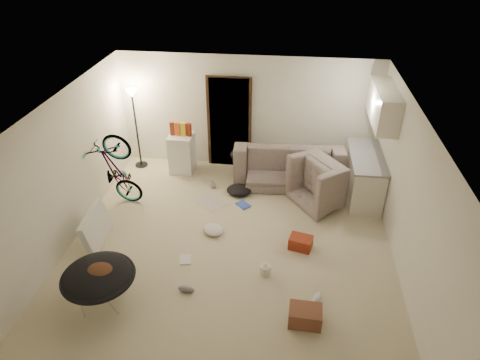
# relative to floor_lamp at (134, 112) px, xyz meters

# --- Properties ---
(floor) EXTENTS (5.50, 6.00, 0.02)m
(floor) POSITION_rel_floor_lamp_xyz_m (2.40, -2.65, -1.32)
(floor) COLOR beige
(floor) RESTS_ON ground
(ceiling) EXTENTS (5.50, 6.00, 0.02)m
(ceiling) POSITION_rel_floor_lamp_xyz_m (2.40, -2.65, 1.20)
(ceiling) COLOR white
(ceiling) RESTS_ON wall_back
(wall_back) EXTENTS (5.50, 0.02, 2.50)m
(wall_back) POSITION_rel_floor_lamp_xyz_m (2.40, 0.36, -0.06)
(wall_back) COLOR white
(wall_back) RESTS_ON floor
(wall_front) EXTENTS (5.50, 0.02, 2.50)m
(wall_front) POSITION_rel_floor_lamp_xyz_m (2.40, -5.66, -0.06)
(wall_front) COLOR white
(wall_front) RESTS_ON floor
(wall_left) EXTENTS (0.02, 6.00, 2.50)m
(wall_left) POSITION_rel_floor_lamp_xyz_m (-0.36, -2.65, -0.06)
(wall_left) COLOR white
(wall_left) RESTS_ON floor
(wall_right) EXTENTS (0.02, 6.00, 2.50)m
(wall_right) POSITION_rel_floor_lamp_xyz_m (5.16, -2.65, -0.06)
(wall_right) COLOR white
(wall_right) RESTS_ON floor
(doorway) EXTENTS (0.85, 0.10, 2.04)m
(doorway) POSITION_rel_floor_lamp_xyz_m (2.00, 0.32, -0.29)
(doorway) COLOR black
(doorway) RESTS_ON floor
(door_trim) EXTENTS (0.97, 0.04, 2.10)m
(door_trim) POSITION_rel_floor_lamp_xyz_m (2.00, 0.29, -0.29)
(door_trim) COLOR #372313
(door_trim) RESTS_ON floor
(floor_lamp) EXTENTS (0.28, 0.28, 1.81)m
(floor_lamp) POSITION_rel_floor_lamp_xyz_m (0.00, 0.00, 0.00)
(floor_lamp) COLOR black
(floor_lamp) RESTS_ON floor
(kitchen_counter) EXTENTS (0.60, 1.50, 0.88)m
(kitchen_counter) POSITION_rel_floor_lamp_xyz_m (4.83, -0.65, -0.87)
(kitchen_counter) COLOR silver
(kitchen_counter) RESTS_ON floor
(counter_top) EXTENTS (0.64, 1.54, 0.04)m
(counter_top) POSITION_rel_floor_lamp_xyz_m (4.83, -0.65, -0.41)
(counter_top) COLOR gray
(counter_top) RESTS_ON kitchen_counter
(kitchen_uppers) EXTENTS (0.38, 1.40, 0.65)m
(kitchen_uppers) POSITION_rel_floor_lamp_xyz_m (4.96, -0.65, 0.64)
(kitchen_uppers) COLOR silver
(kitchen_uppers) RESTS_ON wall_right
(sofa) EXTENTS (2.29, 0.98, 0.66)m
(sofa) POSITION_rel_floor_lamp_xyz_m (3.32, -0.20, -0.98)
(sofa) COLOR #383F37
(sofa) RESTS_ON floor
(armchair) EXTENTS (1.39, 1.42, 0.70)m
(armchair) POSITION_rel_floor_lamp_xyz_m (4.16, -0.87, -0.96)
(armchair) COLOR #383F37
(armchair) RESTS_ON floor
(bicycle) EXTENTS (1.67, 0.84, 0.93)m
(bicycle) POSITION_rel_floor_lamp_xyz_m (0.10, -1.53, -0.88)
(bicycle) COLOR black
(bicycle) RESTS_ON floor
(book_asset) EXTENTS (0.27, 0.24, 0.02)m
(book_asset) POSITION_rel_floor_lamp_xyz_m (0.79, -3.86, -1.30)
(book_asset) COLOR maroon
(book_asset) RESTS_ON floor
(mini_fridge) EXTENTS (0.52, 0.52, 0.86)m
(mini_fridge) POSITION_rel_floor_lamp_xyz_m (1.00, -0.10, -0.88)
(mini_fridge) COLOR white
(mini_fridge) RESTS_ON floor
(snack_box_0) EXTENTS (0.11, 0.09, 0.30)m
(snack_box_0) POSITION_rel_floor_lamp_xyz_m (0.83, -0.10, -0.31)
(snack_box_0) COLOR maroon
(snack_box_0) RESTS_ON mini_fridge
(snack_box_1) EXTENTS (0.11, 0.08, 0.30)m
(snack_box_1) POSITION_rel_floor_lamp_xyz_m (0.95, -0.10, -0.31)
(snack_box_1) COLOR orange
(snack_box_1) RESTS_ON mini_fridge
(snack_box_2) EXTENTS (0.10, 0.08, 0.30)m
(snack_box_2) POSITION_rel_floor_lamp_xyz_m (1.07, -0.10, -0.31)
(snack_box_2) COLOR yellow
(snack_box_2) RESTS_ON mini_fridge
(snack_box_3) EXTENTS (0.12, 0.10, 0.30)m
(snack_box_3) POSITION_rel_floor_lamp_xyz_m (1.19, -0.10, -0.31)
(snack_box_3) COLOR maroon
(snack_box_3) RESTS_ON mini_fridge
(saucer_chair) EXTENTS (1.04, 1.04, 0.74)m
(saucer_chair) POSITION_rel_floor_lamp_xyz_m (0.75, -4.04, -0.87)
(saucer_chair) COLOR silver
(saucer_chair) RESTS_ON floor
(hoodie) EXTENTS (0.52, 0.45, 0.22)m
(hoodie) POSITION_rel_floor_lamp_xyz_m (0.80, -4.07, -0.66)
(hoodie) COLOR #4F2E1B
(hoodie) RESTS_ON saucer_chair
(sofa_drape) EXTENTS (0.62, 0.54, 0.28)m
(sofa_drape) POSITION_rel_floor_lamp_xyz_m (2.37, -0.20, -0.77)
(sofa_drape) COLOR black
(sofa_drape) RESTS_ON sofa
(tv_box) EXTENTS (0.29, 0.93, 0.61)m
(tv_box) POSITION_rel_floor_lamp_xyz_m (0.10, -2.70, -1.01)
(tv_box) COLOR silver
(tv_box) RESTS_ON floor
(drink_case_a) EXTENTS (0.47, 0.34, 0.26)m
(drink_case_a) POSITION_rel_floor_lamp_xyz_m (3.67, -4.03, -1.18)
(drink_case_a) COLOR brown
(drink_case_a) RESTS_ON floor
(drink_case_b) EXTENTS (0.43, 0.36, 0.22)m
(drink_case_b) POSITION_rel_floor_lamp_xyz_m (3.61, -2.44, -1.20)
(drink_case_b) COLOR maroon
(drink_case_b) RESTS_ON floor
(juicer) EXTENTS (0.17, 0.17, 0.24)m
(juicer) POSITION_rel_floor_lamp_xyz_m (3.06, -3.15, -1.21)
(juicer) COLOR silver
(juicer) RESTS_ON floor
(newspaper) EXTENTS (0.70, 0.68, 0.01)m
(newspaper) POSITION_rel_floor_lamp_xyz_m (1.85, -1.29, -1.30)
(newspaper) COLOR #B3ADA5
(newspaper) RESTS_ON floor
(book_blue) EXTENTS (0.33, 0.33, 0.03)m
(book_blue) POSITION_rel_floor_lamp_xyz_m (2.49, -1.31, -1.29)
(book_blue) COLOR #324EB7
(book_blue) RESTS_ON floor
(book_white) EXTENTS (0.23, 0.27, 0.02)m
(book_white) POSITION_rel_floor_lamp_xyz_m (1.72, -2.98, -1.30)
(book_white) COLOR silver
(book_white) RESTS_ON floor
(shoe_1) EXTENTS (0.23, 0.29, 0.10)m
(shoe_1) POSITION_rel_floor_lamp_xyz_m (1.77, -0.69, -1.26)
(shoe_1) COLOR slate
(shoe_1) RESTS_ON floor
(shoe_3) EXTENTS (0.27, 0.13, 0.10)m
(shoe_3) POSITION_rel_floor_lamp_xyz_m (1.90, -3.66, -1.26)
(shoe_3) COLOR slate
(shoe_3) RESTS_ON floor
(shoe_4) EXTENTS (0.19, 0.27, 0.09)m
(shoe_4) POSITION_rel_floor_lamp_xyz_m (3.85, -3.61, -1.26)
(shoe_4) COLOR white
(shoe_4) RESTS_ON floor
(clothes_lump_b) EXTENTS (0.52, 0.45, 0.15)m
(clothes_lump_b) POSITION_rel_floor_lamp_xyz_m (2.36, -0.88, -1.23)
(clothes_lump_b) COLOR black
(clothes_lump_b) RESTS_ON floor
(clothes_lump_c) EXTENTS (0.51, 0.50, 0.12)m
(clothes_lump_c) POSITION_rel_floor_lamp_xyz_m (2.05, -2.21, -1.25)
(clothes_lump_c) COLOR silver
(clothes_lump_c) RESTS_ON floor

